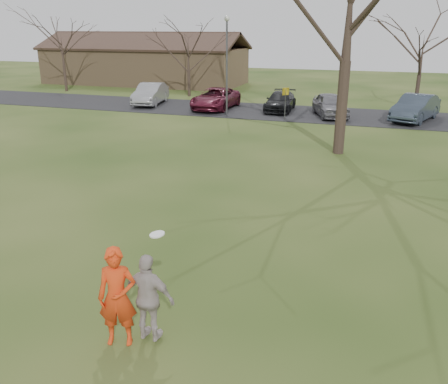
{
  "coord_description": "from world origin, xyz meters",
  "views": [
    {
      "loc": [
        3.76,
        -7.22,
        5.67
      ],
      "look_at": [
        0.0,
        4.0,
        1.5
      ],
      "focal_mm": 37.87,
      "sensor_mm": 36.0,
      "label": 1
    }
  ],
  "objects_px": {
    "player_defender": "(117,297)",
    "building": "(145,64)",
    "car_5": "(416,108)",
    "car_1": "(150,94)",
    "car_2": "(216,98)",
    "car_4": "(330,105)",
    "lamp_post": "(227,54)",
    "car_3": "(280,101)",
    "catching_play": "(149,298)"
  },
  "relations": [
    {
      "from": "car_2",
      "to": "building",
      "type": "bearing_deg",
      "value": 133.84
    },
    {
      "from": "catching_play",
      "to": "car_3",
      "type": "bearing_deg",
      "value": 96.78
    },
    {
      "from": "player_defender",
      "to": "car_1",
      "type": "height_order",
      "value": "player_defender"
    },
    {
      "from": "player_defender",
      "to": "car_2",
      "type": "relative_size",
      "value": 0.37
    },
    {
      "from": "car_1",
      "to": "car_4",
      "type": "relative_size",
      "value": 1.09
    },
    {
      "from": "car_1",
      "to": "car_4",
      "type": "xyz_separation_m",
      "value": [
        13.48,
        -0.78,
        -0.04
      ]
    },
    {
      "from": "car_1",
      "to": "car_5",
      "type": "bearing_deg",
      "value": -12.25
    },
    {
      "from": "car_4",
      "to": "car_5",
      "type": "bearing_deg",
      "value": -18.85
    },
    {
      "from": "player_defender",
      "to": "car_5",
      "type": "bearing_deg",
      "value": 57.73
    },
    {
      "from": "catching_play",
      "to": "building",
      "type": "xyz_separation_m",
      "value": [
        -20.05,
        38.51,
        0.99
      ]
    },
    {
      "from": "catching_play",
      "to": "car_4",
      "type": "bearing_deg",
      "value": 88.94
    },
    {
      "from": "lamp_post",
      "to": "car_4",
      "type": "bearing_deg",
      "value": 16.71
    },
    {
      "from": "player_defender",
      "to": "lamp_post",
      "type": "distance_m",
      "value": 24.05
    },
    {
      "from": "player_defender",
      "to": "car_1",
      "type": "xyz_separation_m",
      "value": [
        -12.48,
        25.95,
        -0.15
      ]
    },
    {
      "from": "catching_play",
      "to": "building",
      "type": "distance_m",
      "value": 43.42
    },
    {
      "from": "car_2",
      "to": "car_4",
      "type": "distance_m",
      "value": 8.15
    },
    {
      "from": "lamp_post",
      "to": "player_defender",
      "type": "bearing_deg",
      "value": -76.64
    },
    {
      "from": "car_1",
      "to": "building",
      "type": "relative_size",
      "value": 0.23
    },
    {
      "from": "player_defender",
      "to": "catching_play",
      "type": "distance_m",
      "value": 0.57
    },
    {
      "from": "car_1",
      "to": "car_2",
      "type": "xyz_separation_m",
      "value": [
        5.34,
        -0.34,
        -0.06
      ]
    },
    {
      "from": "car_5",
      "to": "building",
      "type": "relative_size",
      "value": 0.24
    },
    {
      "from": "player_defender",
      "to": "catching_play",
      "type": "relative_size",
      "value": 0.89
    },
    {
      "from": "car_1",
      "to": "player_defender",
      "type": "bearing_deg",
      "value": -74.47
    },
    {
      "from": "car_2",
      "to": "lamp_post",
      "type": "relative_size",
      "value": 0.83
    },
    {
      "from": "car_5",
      "to": "lamp_post",
      "type": "distance_m",
      "value": 12.31
    },
    {
      "from": "player_defender",
      "to": "building",
      "type": "relative_size",
      "value": 0.09
    },
    {
      "from": "player_defender",
      "to": "building",
      "type": "bearing_deg",
      "value": 98.31
    },
    {
      "from": "car_3",
      "to": "building",
      "type": "relative_size",
      "value": 0.22
    },
    {
      "from": "car_1",
      "to": "car_2",
      "type": "distance_m",
      "value": 5.35
    },
    {
      "from": "car_3",
      "to": "catching_play",
      "type": "xyz_separation_m",
      "value": [
        3.1,
        -26.05,
        0.26
      ]
    },
    {
      "from": "lamp_post",
      "to": "car_1",
      "type": "bearing_deg",
      "value": 158.6
    },
    {
      "from": "player_defender",
      "to": "car_5",
      "type": "relative_size",
      "value": 0.4
    },
    {
      "from": "car_3",
      "to": "lamp_post",
      "type": "height_order",
      "value": "lamp_post"
    },
    {
      "from": "building",
      "to": "catching_play",
      "type": "bearing_deg",
      "value": -62.5
    },
    {
      "from": "car_2",
      "to": "car_5",
      "type": "height_order",
      "value": "car_5"
    },
    {
      "from": "car_3",
      "to": "car_1",
      "type": "bearing_deg",
      "value": 178.93
    },
    {
      "from": "car_4",
      "to": "car_5",
      "type": "height_order",
      "value": "car_5"
    },
    {
      "from": "car_3",
      "to": "car_4",
      "type": "xyz_separation_m",
      "value": [
        3.56,
        -1.09,
        0.1
      ]
    },
    {
      "from": "car_2",
      "to": "car_4",
      "type": "relative_size",
      "value": 1.2
    },
    {
      "from": "car_4",
      "to": "catching_play",
      "type": "height_order",
      "value": "catching_play"
    },
    {
      "from": "car_5",
      "to": "lamp_post",
      "type": "relative_size",
      "value": 0.78
    },
    {
      "from": "car_4",
      "to": "car_5",
      "type": "relative_size",
      "value": 0.89
    },
    {
      "from": "car_2",
      "to": "lamp_post",
      "type": "height_order",
      "value": "lamp_post"
    },
    {
      "from": "lamp_post",
      "to": "building",
      "type": "bearing_deg",
      "value": 132.09
    },
    {
      "from": "car_3",
      "to": "catching_play",
      "type": "distance_m",
      "value": 26.23
    },
    {
      "from": "building",
      "to": "car_1",
      "type": "bearing_deg",
      "value": -61.17
    },
    {
      "from": "car_5",
      "to": "catching_play",
      "type": "bearing_deg",
      "value": -83.03
    },
    {
      "from": "car_1",
      "to": "lamp_post",
      "type": "relative_size",
      "value": 0.76
    },
    {
      "from": "car_4",
      "to": "building",
      "type": "relative_size",
      "value": 0.21
    },
    {
      "from": "building",
      "to": "lamp_post",
      "type": "height_order",
      "value": "lamp_post"
    }
  ]
}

